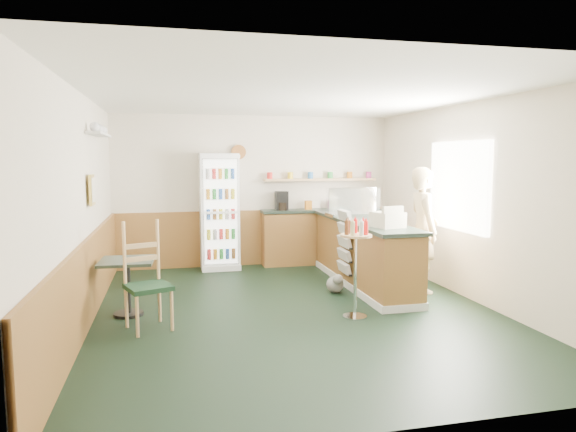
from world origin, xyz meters
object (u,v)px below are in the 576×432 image
object	(u,v)px
cash_register	(387,220)
cafe_chair	(148,272)
shopkeeper	(423,230)
condiment_stand	(356,254)
cafe_table	(127,276)
display_case	(353,202)
drinks_fridge	(220,212)

from	to	relation	value
cash_register	cafe_chair	xyz separation A→B (m)	(-3.13, -0.43, -0.47)
cash_register	shopkeeper	world-z (taller)	shopkeeper
condiment_stand	cafe_table	world-z (taller)	condiment_stand
display_case	cafe_table	world-z (taller)	display_case
drinks_fridge	display_case	size ratio (longest dim) A/B	2.53
cash_register	cafe_chair	distance (m)	3.19
cash_register	cafe_table	size ratio (longest dim) A/B	0.53
shopkeeper	cafe_table	world-z (taller)	shopkeeper
drinks_fridge	display_case	bearing A→B (deg)	-30.24
cafe_chair	cash_register	bearing A→B (deg)	-12.95
shopkeeper	condiment_stand	xyz separation A→B (m)	(-1.39, -0.96, -0.12)
condiment_stand	cafe_table	xyz separation A→B (m)	(-2.71, 0.72, -0.29)
drinks_fridge	cash_register	world-z (taller)	drinks_fridge
display_case	cafe_chair	xyz separation A→B (m)	(-3.13, -1.79, -0.59)
drinks_fridge	display_case	world-z (taller)	drinks_fridge
display_case	cash_register	xyz separation A→B (m)	(0.00, -1.36, -0.12)
condiment_stand	cafe_chair	bearing A→B (deg)	174.92
display_case	cash_register	bearing A→B (deg)	-90.00
shopkeeper	cash_register	bearing A→B (deg)	121.75
condiment_stand	display_case	bearing A→B (deg)	71.00
display_case	drinks_fridge	bearing A→B (deg)	149.76
cash_register	cafe_table	xyz separation A→B (m)	(-3.40, 0.07, -0.62)
drinks_fridge	cafe_table	xyz separation A→B (m)	(-1.38, -2.47, -0.52)
condiment_stand	shopkeeper	bearing A→B (deg)	34.62
drinks_fridge	condiment_stand	xyz separation A→B (m)	(1.33, -3.19, -0.22)
condiment_stand	cafe_chair	distance (m)	2.45
drinks_fridge	shopkeeper	xyz separation A→B (m)	(2.72, -2.23, -0.10)
display_case	condiment_stand	size ratio (longest dim) A/B	0.67
cafe_chair	cafe_table	bearing A→B (deg)	97.91
drinks_fridge	shopkeeper	bearing A→B (deg)	-39.26
drinks_fridge	shopkeeper	size ratio (longest dim) A/B	1.12
cash_register	condiment_stand	xyz separation A→B (m)	(-0.69, -0.64, -0.32)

